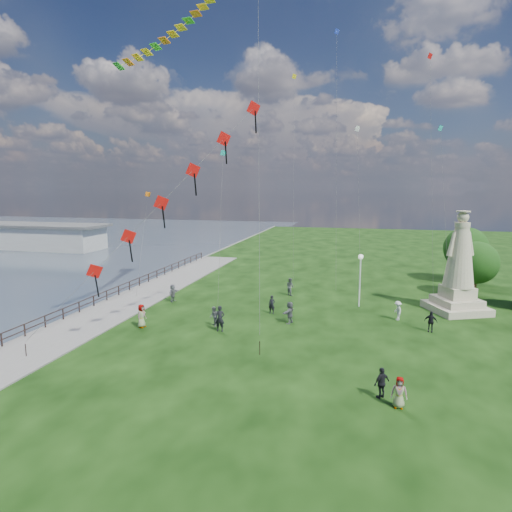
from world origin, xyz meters
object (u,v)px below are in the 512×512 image
(person_0, at_px, (220,319))
(person_4, at_px, (399,392))
(statue, at_px, (459,274))
(person_8, at_px, (398,311))
(person_3, at_px, (382,383))
(person_9, at_px, (431,321))
(person_11, at_px, (290,312))
(lamppost, at_px, (360,269))
(person_5, at_px, (173,293))
(person_7, at_px, (290,287))
(person_6, at_px, (272,305))
(person_10, at_px, (142,316))
(pier_pavilion, at_px, (27,236))
(person_1, at_px, (214,316))

(person_0, xyz_separation_m, person_4, (11.92, -8.37, -0.18))
(statue, xyz_separation_m, person_8, (-5.03, -3.69, -2.46))
(person_3, height_order, person_9, person_3)
(person_9, distance_m, person_11, 10.36)
(lamppost, bearing_deg, person_8, -46.62)
(statue, bearing_deg, person_0, -175.62)
(person_3, bearing_deg, person_9, -151.60)
(lamppost, height_order, person_5, lamppost)
(person_5, relative_size, person_7, 0.95)
(statue, bearing_deg, person_6, 172.25)
(person_10, bearing_deg, person_9, -71.84)
(person_0, distance_m, person_7, 12.19)
(person_8, bearing_deg, person_5, -110.32)
(person_3, bearing_deg, person_4, 92.40)
(person_6, xyz_separation_m, person_8, (10.10, 0.75, -0.00))
(person_3, distance_m, person_5, 23.08)
(person_5, bearing_deg, person_10, -168.31)
(person_3, distance_m, person_9, 11.88)
(person_0, height_order, person_6, person_0)
(statue, relative_size, person_4, 5.51)
(person_4, bearing_deg, person_6, 124.78)
(pier_pavilion, height_order, person_8, pier_pavilion)
(person_5, bearing_deg, lamppost, -76.74)
(lamppost, bearing_deg, statue, 3.40)
(person_6, bearing_deg, person_5, 175.10)
(person_3, distance_m, person_6, 15.35)
(person_4, distance_m, person_7, 21.93)
(lamppost, distance_m, person_10, 18.84)
(person_1, height_order, person_8, person_8)
(lamppost, xyz_separation_m, person_1, (-10.68, -8.25, -2.63))
(person_9, height_order, person_10, person_10)
(person_11, bearing_deg, person_4, 50.10)
(pier_pavilion, distance_m, lamppost, 64.04)
(person_6, relative_size, person_9, 0.99)
(person_8, relative_size, person_11, 0.90)
(person_1, height_order, person_5, person_5)
(person_7, bearing_deg, statue, -146.65)
(person_5, relative_size, person_6, 1.05)
(person_10, bearing_deg, person_0, -77.61)
(person_0, distance_m, person_5, 9.69)
(person_4, bearing_deg, person_10, 157.52)
(statue, relative_size, person_3, 5.30)
(person_8, bearing_deg, statue, 108.19)
(person_8, xyz_separation_m, person_11, (-8.22, -2.92, 0.09))
(person_5, bearing_deg, person_8, -87.27)
(person_0, bearing_deg, person_6, 56.90)
(person_3, height_order, person_10, person_10)
(statue, height_order, person_10, statue)
(person_6, bearing_deg, person_3, -53.00)
(pier_pavilion, xyz_separation_m, statue, (66.52, -25.64, 1.40))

